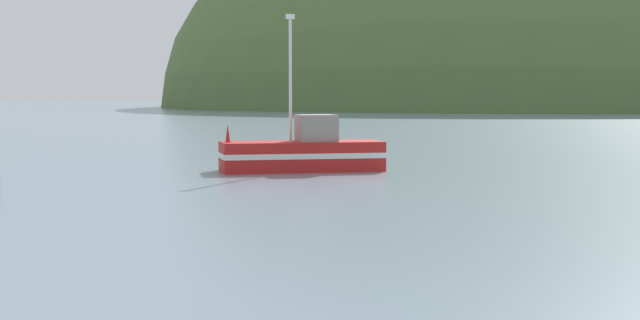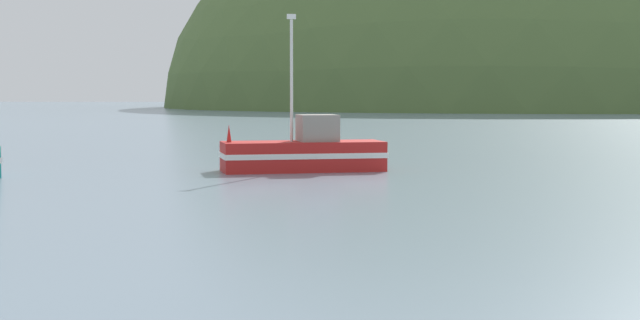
{
  "view_description": "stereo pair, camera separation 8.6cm",
  "coord_description": "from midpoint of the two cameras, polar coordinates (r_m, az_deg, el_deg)",
  "views": [
    {
      "loc": [
        -0.33,
        6.77,
        3.17
      ],
      "look_at": [
        -1.07,
        31.22,
        1.4
      ],
      "focal_mm": 53.3,
      "sensor_mm": 36.0,
      "label": 1
    },
    {
      "loc": [
        -0.24,
        6.77,
        3.17
      ],
      "look_at": [
        -1.07,
        31.22,
        1.4
      ],
      "focal_mm": 53.3,
      "sensor_mm": 36.0,
      "label": 2
    }
  ],
  "objects": [
    {
      "name": "fishing_boat_red",
      "position": [
        37.84,
        -1.08,
        0.46
      ],
      "size": [
        6.8,
        3.67,
        6.22
      ],
      "rotation": [
        0.0,
        0.0,
        3.39
      ],
      "color": "red",
      "rests_on": "ground"
    },
    {
      "name": "hill_far_right",
      "position": [
        197.31,
        12.37,
        3.12
      ],
      "size": [
        148.11,
        118.48,
        98.08
      ],
      "primitive_type": "ellipsoid",
      "color": "#516B38",
      "rests_on": "ground"
    }
  ]
}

